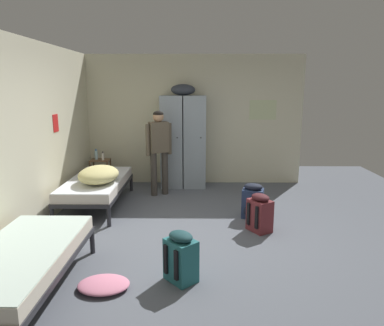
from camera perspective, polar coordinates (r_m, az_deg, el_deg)
name	(u,v)px	position (r m, az deg, el deg)	size (l,w,h in m)	color
ground_plane	(192,232)	(5.13, -0.04, -11.07)	(8.61, 8.61, 0.00)	#565B66
room_backdrop	(121,128)	(6.13, -11.30, 5.45)	(4.51, 5.44, 2.66)	beige
locker_bank	(183,140)	(7.21, -1.39, 3.76)	(0.90, 0.55, 2.07)	#8C99A3
shelf_unit	(101,170)	(7.50, -14.42, -1.15)	(0.38, 0.30, 0.57)	brown
bed_left_front	(21,260)	(3.94, -25.78, -13.77)	(0.90, 1.90, 0.49)	#28282D
bed_left_rear	(97,185)	(6.31, -15.03, -3.36)	(0.90, 1.90, 0.49)	#28282D
bedding_heap	(99,175)	(5.97, -14.73, -1.80)	(0.63, 0.83, 0.27)	#D1C67F
person_traveler	(159,145)	(6.64, -5.33, 2.88)	(0.46, 0.33, 1.59)	#3D3833
water_bottle	(96,155)	(7.47, -15.11, 1.28)	(0.06, 0.06, 0.21)	#B2DBEA
lotion_bottle	(103,156)	(7.38, -14.10, 1.06)	(0.05, 0.05, 0.17)	white
backpack_maroon	(260,213)	(5.19, 10.89, -7.93)	(0.41, 0.40, 0.55)	maroon
backpack_navy	(253,202)	(5.67, 9.69, -6.13)	(0.37, 0.39, 0.55)	navy
backpack_teal	(182,257)	(3.88, -1.67, -14.88)	(0.42, 0.42, 0.55)	#23666B
clothes_pile_pink	(104,285)	(3.95, -13.97, -18.39)	(0.53, 0.41, 0.08)	pink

